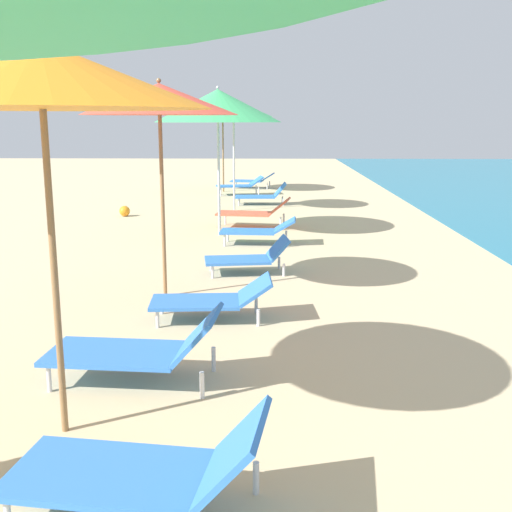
# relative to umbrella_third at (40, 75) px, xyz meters

# --- Properties ---
(umbrella_third) EXTENTS (2.28, 2.28, 2.85)m
(umbrella_third) POSITION_rel_umbrella_third_xyz_m (0.00, 0.00, 0.00)
(umbrella_third) COLOR olive
(umbrella_third) RESTS_ON ground
(lounger_third_shoreside) EXTENTS (1.57, 0.80, 0.66)m
(lounger_third_shoreside) POSITION_rel_umbrella_third_xyz_m (0.38, 0.92, -2.26)
(lounger_third_shoreside) COLOR blue
(lounger_third_shoreside) RESTS_ON ground
(lounger_third_inland) EXTENTS (1.58, 0.87, 0.65)m
(lounger_third_inland) POSITION_rel_umbrella_third_xyz_m (0.81, -0.99, -2.27)
(lounger_third_inland) COLOR blue
(lounger_third_inland) RESTS_ON ground
(umbrella_fourth) EXTENTS (1.97, 1.97, 2.78)m
(umbrella_fourth) POSITION_rel_umbrella_third_xyz_m (0.14, 3.70, -0.04)
(umbrella_fourth) COLOR olive
(umbrella_fourth) RESTS_ON ground
(lounger_fourth_shoreside) EXTENTS (1.33, 0.74, 0.55)m
(lounger_fourth_shoreside) POSITION_rel_umbrella_third_xyz_m (1.21, 4.96, -2.31)
(lounger_fourth_shoreside) COLOR blue
(lounger_fourth_shoreside) RESTS_ON ground
(lounger_fourth_inland) EXTENTS (1.44, 0.71, 0.50)m
(lounger_fourth_inland) POSITION_rel_umbrella_third_xyz_m (0.87, 2.69, -2.31)
(lounger_fourth_inland) COLOR blue
(lounger_fourth_inland) RESTS_ON ground
(umbrella_fifth) EXTENTS (2.47, 2.47, 2.92)m
(umbrella_fifth) POSITION_rel_umbrella_third_xyz_m (0.49, 8.16, -0.02)
(umbrella_fifth) COLOR silver
(umbrella_fifth) RESTS_ON ground
(lounger_fifth_shoreside) EXTENTS (1.63, 0.85, 0.65)m
(lounger_fifth_shoreside) POSITION_rel_umbrella_third_xyz_m (1.18, 9.15, -2.22)
(lounger_fifth_shoreside) COLOR #D8593F
(lounger_fifth_shoreside) RESTS_ON ground
(lounger_fifth_inland) EXTENTS (1.43, 0.64, 0.50)m
(lounger_fifth_inland) POSITION_rel_umbrella_third_xyz_m (1.30, 7.24, -2.29)
(lounger_fifth_inland) COLOR blue
(lounger_fifth_inland) RESTS_ON ground
(umbrella_sixth) EXTENTS (1.95, 1.95, 2.82)m
(umbrella_sixth) POSITION_rel_umbrella_third_xyz_m (0.59, 11.69, -0.01)
(umbrella_sixth) COLOR silver
(umbrella_sixth) RESTS_ON ground
(lounger_sixth_shoreside) EXTENTS (1.42, 0.67, 0.60)m
(lounger_sixth_shoreside) POSITION_rel_umbrella_third_xyz_m (1.29, 12.92, -2.30)
(lounger_sixth_shoreside) COLOR blue
(lounger_sixth_shoreside) RESTS_ON ground
(umbrella_farthest) EXTENTS (2.40, 2.40, 2.86)m
(umbrella_farthest) POSITION_rel_umbrella_third_xyz_m (-0.02, 16.10, -0.04)
(umbrella_farthest) COLOR olive
(umbrella_farthest) RESTS_ON ground
(lounger_farthest_shoreside) EXTENTS (1.53, 0.84, 0.53)m
(lounger_farthest_shoreside) POSITION_rel_umbrella_third_xyz_m (0.91, 17.16, -2.29)
(lounger_farthest_shoreside) COLOR blue
(lounger_farthest_shoreside) RESTS_ON ground
(lounger_farthest_inland) EXTENTS (1.52, 0.82, 0.58)m
(lounger_farthest_inland) POSITION_rel_umbrella_third_xyz_m (0.58, 15.17, -2.25)
(lounger_farthest_inland) COLOR blue
(lounger_farthest_inland) RESTS_ON ground
(beach_ball) EXTENTS (0.26, 0.26, 0.26)m
(beach_ball) POSITION_rel_umbrella_third_xyz_m (-2.01, 10.66, -2.44)
(beach_ball) COLOR orange
(beach_ball) RESTS_ON ground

